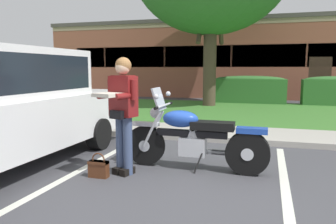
% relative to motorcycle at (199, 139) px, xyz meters
% --- Properties ---
extents(ground_plane, '(140.00, 140.00, 0.00)m').
position_rel_motorcycle_xyz_m(ground_plane, '(0.13, -0.71, -0.49)').
color(ground_plane, '#424247').
extents(curb_strip, '(60.00, 0.20, 0.12)m').
position_rel_motorcycle_xyz_m(curb_strip, '(0.13, 1.95, -0.43)').
color(curb_strip, '#ADA89E').
rests_on(curb_strip, ground).
extents(concrete_walk, '(60.00, 1.50, 0.08)m').
position_rel_motorcycle_xyz_m(concrete_walk, '(0.13, 2.80, -0.45)').
color(concrete_walk, '#ADA89E').
rests_on(concrete_walk, ground).
extents(grass_lawn, '(60.00, 6.39, 0.06)m').
position_rel_motorcycle_xyz_m(grass_lawn, '(0.13, 6.75, -0.46)').
color(grass_lawn, '#3D752D').
rests_on(grass_lawn, ground).
extents(stall_stripe_0, '(0.23, 4.40, 0.01)m').
position_rel_motorcycle_xyz_m(stall_stripe_0, '(-1.74, -0.51, -0.49)').
color(stall_stripe_0, silver).
rests_on(stall_stripe_0, ground).
extents(stall_stripe_1, '(0.23, 4.40, 0.01)m').
position_rel_motorcycle_xyz_m(stall_stripe_1, '(1.22, -0.51, -0.49)').
color(stall_stripe_1, silver).
rests_on(stall_stripe_1, ground).
extents(motorcycle, '(2.24, 0.82, 1.26)m').
position_rel_motorcycle_xyz_m(motorcycle, '(0.00, 0.00, 0.00)').
color(motorcycle, black).
rests_on(motorcycle, ground).
extents(rider_person, '(0.55, 0.65, 1.70)m').
position_rel_motorcycle_xyz_m(rider_person, '(-1.03, -0.50, 0.52)').
color(rider_person, black).
rests_on(rider_person, ground).
extents(handbag, '(0.28, 0.13, 0.36)m').
position_rel_motorcycle_xyz_m(handbag, '(-1.32, -0.74, -0.34)').
color(handbag, '#562D19').
rests_on(handbag, ground).
extents(hedge_left, '(3.11, 0.90, 1.24)m').
position_rel_motorcycle_xyz_m(hedge_left, '(0.40, 9.83, 0.16)').
color(hedge_left, '#336B2D').
rests_on(hedge_left, ground).
extents(hedge_center_left, '(2.52, 0.90, 1.24)m').
position_rel_motorcycle_xyz_m(hedge_center_left, '(3.83, 9.83, 0.16)').
color(hedge_center_left, '#336B2D').
rests_on(hedge_center_left, ground).
extents(brick_building, '(21.00, 8.52, 4.16)m').
position_rel_motorcycle_xyz_m(brick_building, '(-0.59, 16.11, 1.60)').
color(brick_building, '#93513D').
rests_on(brick_building, ground).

